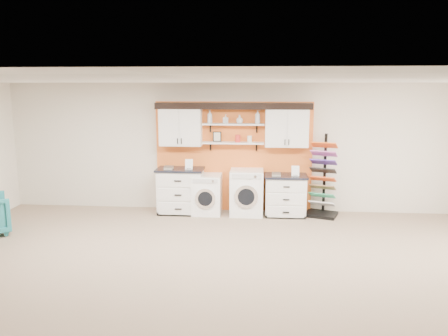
# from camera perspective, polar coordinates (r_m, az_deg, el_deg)

# --- Properties ---
(floor) EXTENTS (10.00, 10.00, 0.00)m
(floor) POSITION_cam_1_polar(r_m,az_deg,el_deg) (6.14, -1.07, -15.78)
(floor) COLOR gray
(floor) RESTS_ON ground
(ceiling) EXTENTS (10.00, 10.00, 0.00)m
(ceiling) POSITION_cam_1_polar(r_m,az_deg,el_deg) (5.49, -1.17, 11.36)
(ceiling) COLOR white
(ceiling) RESTS_ON wall_back
(wall_back) EXTENTS (10.00, 0.00, 10.00)m
(wall_back) POSITION_cam_1_polar(r_m,az_deg,el_deg) (9.57, 1.27, 2.69)
(wall_back) COLOR beige
(wall_back) RESTS_ON floor
(accent_panel) EXTENTS (3.40, 0.07, 2.40)m
(accent_panel) POSITION_cam_1_polar(r_m,az_deg,el_deg) (9.57, 1.26, 1.47)
(accent_panel) COLOR orange
(accent_panel) RESTS_ON wall_back
(upper_cabinet_left) EXTENTS (0.90, 0.35, 0.84)m
(upper_cabinet_left) POSITION_cam_1_polar(r_m,az_deg,el_deg) (9.45, -5.68, 5.46)
(upper_cabinet_left) COLOR white
(upper_cabinet_left) RESTS_ON wall_back
(upper_cabinet_right) EXTENTS (0.90, 0.35, 0.84)m
(upper_cabinet_right) POSITION_cam_1_polar(r_m,az_deg,el_deg) (9.31, 8.20, 5.33)
(upper_cabinet_right) COLOR white
(upper_cabinet_right) RESTS_ON wall_back
(shelf_lower) EXTENTS (1.32, 0.28, 0.03)m
(shelf_lower) POSITION_cam_1_polar(r_m,az_deg,el_deg) (9.36, 1.20, 3.30)
(shelf_lower) COLOR white
(shelf_lower) RESTS_ON wall_back
(shelf_upper) EXTENTS (1.32, 0.28, 0.03)m
(shelf_upper) POSITION_cam_1_polar(r_m,az_deg,el_deg) (9.32, 1.21, 5.74)
(shelf_upper) COLOR white
(shelf_upper) RESTS_ON wall_back
(crown_molding) EXTENTS (3.30, 0.41, 0.13)m
(crown_molding) POSITION_cam_1_polar(r_m,az_deg,el_deg) (9.30, 1.23, 8.19)
(crown_molding) COLOR black
(crown_molding) RESTS_ON wall_back
(picture_frame) EXTENTS (0.18, 0.02, 0.22)m
(picture_frame) POSITION_cam_1_polar(r_m,az_deg,el_deg) (9.42, -0.91, 4.12)
(picture_frame) COLOR black
(picture_frame) RESTS_ON shelf_lower
(canister_red) EXTENTS (0.11, 0.11, 0.16)m
(canister_red) POSITION_cam_1_polar(r_m,az_deg,el_deg) (9.34, 1.82, 3.87)
(canister_red) COLOR red
(canister_red) RESTS_ON shelf_lower
(canister_cream) EXTENTS (0.10, 0.10, 0.14)m
(canister_cream) POSITION_cam_1_polar(r_m,az_deg,el_deg) (9.33, 3.36, 3.79)
(canister_cream) COLOR silver
(canister_cream) RESTS_ON shelf_lower
(base_cabinet_left) EXTENTS (1.01, 0.66, 0.99)m
(base_cabinet_left) POSITION_cam_1_polar(r_m,az_deg,el_deg) (9.53, -5.69, -2.97)
(base_cabinet_left) COLOR white
(base_cabinet_left) RESTS_ON floor
(base_cabinet_right) EXTENTS (0.90, 0.66, 0.88)m
(base_cabinet_right) POSITION_cam_1_polar(r_m,az_deg,el_deg) (9.41, 8.02, -3.52)
(base_cabinet_right) COLOR white
(base_cabinet_right) RESTS_ON floor
(washer) EXTENTS (0.61, 0.71, 0.86)m
(washer) POSITION_cam_1_polar(r_m,az_deg,el_deg) (9.45, -2.22, -3.43)
(washer) COLOR white
(washer) RESTS_ON floor
(dryer) EXTENTS (0.70, 0.71, 0.97)m
(dryer) POSITION_cam_1_polar(r_m,az_deg,el_deg) (9.38, 2.98, -3.18)
(dryer) COLOR white
(dryer) RESTS_ON floor
(sample_rack) EXTENTS (0.77, 0.71, 1.74)m
(sample_rack) POSITION_cam_1_polar(r_m,az_deg,el_deg) (9.50, 12.73, -2.89)
(sample_rack) COLOR black
(sample_rack) RESTS_ON floor
(soap_bottle_a) EXTENTS (0.15, 0.15, 0.28)m
(soap_bottle_a) POSITION_cam_1_polar(r_m,az_deg,el_deg) (9.35, -1.86, 6.72)
(soap_bottle_a) COLOR silver
(soap_bottle_a) RESTS_ON shelf_upper
(soap_bottle_b) EXTENTS (0.12, 0.12, 0.19)m
(soap_bottle_b) POSITION_cam_1_polar(r_m,az_deg,el_deg) (9.32, 0.20, 6.42)
(soap_bottle_b) COLOR silver
(soap_bottle_b) RESTS_ON shelf_upper
(soap_bottle_c) EXTENTS (0.19, 0.19, 0.18)m
(soap_bottle_c) POSITION_cam_1_polar(r_m,az_deg,el_deg) (9.30, 2.05, 6.39)
(soap_bottle_c) COLOR silver
(soap_bottle_c) RESTS_ON shelf_upper
(soap_bottle_d) EXTENTS (0.14, 0.14, 0.29)m
(soap_bottle_d) POSITION_cam_1_polar(r_m,az_deg,el_deg) (9.29, 4.41, 6.68)
(soap_bottle_d) COLOR silver
(soap_bottle_d) RESTS_ON shelf_upper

